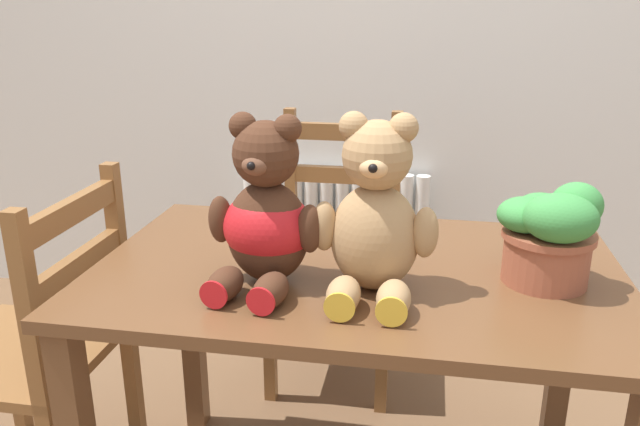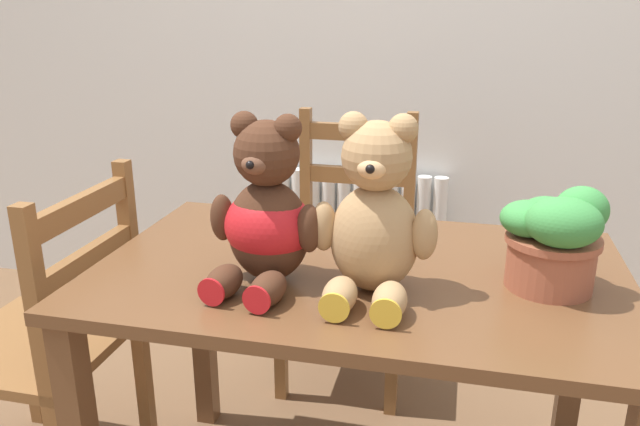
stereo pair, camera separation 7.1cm
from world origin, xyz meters
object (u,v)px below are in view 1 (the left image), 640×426
wooden_chair_behind (336,256)px  wooden_chair_side (38,347)px  teddy_bear_right (375,218)px  potted_plant (549,234)px  teddy_bear_left (266,218)px

wooden_chair_behind → wooden_chair_side: (-0.70, -0.76, -0.01)m
teddy_bear_right → potted_plant: bearing=-164.3°
wooden_chair_side → teddy_bear_right: 1.02m
wooden_chair_side → teddy_bear_left: 0.81m
wooden_chair_behind → teddy_bear_left: 0.96m
wooden_chair_side → wooden_chair_behind: bearing=-42.6°
teddy_bear_right → teddy_bear_left: bearing=-0.5°
wooden_chair_behind → teddy_bear_left: (-0.03, -0.86, 0.44)m
potted_plant → teddy_bear_left: bearing=-171.0°
wooden_chair_side → teddy_bear_left: teddy_bear_left is taller
wooden_chair_side → teddy_bear_left: bearing=-98.3°
wooden_chair_side → teddy_bear_right: size_ratio=2.42×
wooden_chair_behind → teddy_bear_right: bearing=103.6°
teddy_bear_left → teddy_bear_right: bearing=-174.1°
teddy_bear_left → wooden_chair_side: bearing=-1.3°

